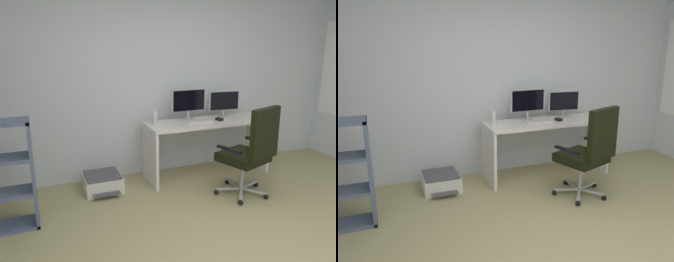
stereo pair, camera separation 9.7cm
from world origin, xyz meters
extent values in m
cube|color=silver|center=(0.00, 2.36, 1.32)|extent=(5.42, 0.10, 2.64)
cube|color=white|center=(0.55, 1.93, 0.74)|extent=(1.65, 0.57, 0.04)
cube|color=white|center=(-0.26, 1.93, 0.36)|extent=(0.04, 0.54, 0.72)
cube|color=white|center=(1.35, 1.93, 0.36)|extent=(0.04, 0.54, 0.72)
cylinder|color=#B2B5B7|center=(0.32, 2.06, 0.76)|extent=(0.18, 0.18, 0.01)
cylinder|color=#B2B5B7|center=(0.32, 2.06, 0.82)|extent=(0.03, 0.03, 0.12)
cube|color=#B7BABC|center=(0.32, 2.06, 1.02)|extent=(0.48, 0.04, 0.29)
cube|color=black|center=(0.32, 2.04, 1.02)|extent=(0.45, 0.01, 0.27)
cylinder|color=#B2B5B7|center=(0.86, 2.06, 0.76)|extent=(0.18, 0.18, 0.01)
cylinder|color=#B2B5B7|center=(0.86, 2.06, 0.81)|extent=(0.03, 0.03, 0.09)
cube|color=#B7BABC|center=(0.86, 2.06, 0.98)|extent=(0.44, 0.08, 0.26)
cube|color=black|center=(0.85, 2.04, 0.98)|extent=(0.40, 0.05, 0.24)
cube|color=silver|center=(0.40, 1.88, 0.76)|extent=(0.34, 0.14, 0.02)
cube|color=black|center=(0.69, 1.87, 0.77)|extent=(0.07, 0.11, 0.03)
cylinder|color=silver|center=(-0.17, 2.01, 0.84)|extent=(0.07, 0.07, 0.17)
cube|color=#B7BABC|center=(0.79, 1.28, 0.07)|extent=(0.29, 0.13, 0.02)
sphere|color=black|center=(0.93, 1.33, 0.03)|extent=(0.06, 0.06, 0.06)
cube|color=#B7BABC|center=(0.64, 1.38, 0.07)|extent=(0.04, 0.30, 0.02)
sphere|color=black|center=(0.64, 1.53, 0.03)|extent=(0.06, 0.06, 0.06)
cube|color=#B7BABC|center=(0.50, 1.28, 0.07)|extent=(0.30, 0.12, 0.02)
sphere|color=black|center=(0.36, 1.32, 0.03)|extent=(0.06, 0.06, 0.06)
cube|color=#B7BABC|center=(0.56, 1.11, 0.07)|extent=(0.20, 0.27, 0.02)
sphere|color=black|center=(0.48, 0.99, 0.03)|extent=(0.06, 0.06, 0.06)
cube|color=#B7BABC|center=(0.74, 1.12, 0.07)|extent=(0.21, 0.26, 0.02)
sphere|color=black|center=(0.83, 1.00, 0.03)|extent=(0.06, 0.06, 0.06)
cylinder|color=#B7BABC|center=(0.65, 1.23, 0.24)|extent=(0.04, 0.04, 0.34)
cube|color=black|center=(0.65, 1.23, 0.46)|extent=(0.62, 0.61, 0.10)
cube|color=black|center=(0.74, 0.98, 0.80)|extent=(0.45, 0.22, 0.57)
cube|color=black|center=(0.40, 1.15, 0.61)|extent=(0.15, 0.32, 0.03)
cube|color=black|center=(0.90, 1.32, 0.61)|extent=(0.15, 0.32, 0.03)
cube|color=slate|center=(-1.63, 1.42, 0.54)|extent=(0.03, 0.29, 1.08)
cube|color=silver|center=(-0.87, 1.95, 0.09)|extent=(0.44, 0.43, 0.18)
cube|color=#4C4C51|center=(-0.87, 1.95, 0.19)|extent=(0.41, 0.40, 0.02)
cube|color=#4C4C51|center=(-0.87, 1.70, 0.05)|extent=(0.31, 0.10, 0.01)
camera|label=1|loc=(-1.57, -1.95, 1.81)|focal=36.80mm
camera|label=2|loc=(-1.48, -1.99, 1.81)|focal=36.80mm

